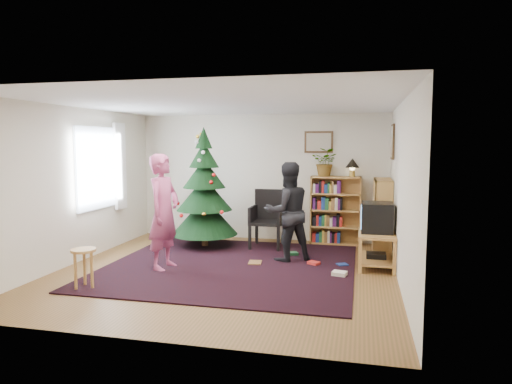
% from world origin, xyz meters
% --- Properties ---
extents(floor, '(5.00, 5.00, 0.00)m').
position_xyz_m(floor, '(0.00, 0.00, 0.00)').
color(floor, brown).
rests_on(floor, ground).
extents(ceiling, '(5.00, 5.00, 0.00)m').
position_xyz_m(ceiling, '(0.00, 0.00, 2.50)').
color(ceiling, white).
rests_on(ceiling, wall_back).
extents(wall_back, '(5.00, 0.02, 2.50)m').
position_xyz_m(wall_back, '(0.00, 2.50, 1.25)').
color(wall_back, silver).
rests_on(wall_back, floor).
extents(wall_front, '(5.00, 0.02, 2.50)m').
position_xyz_m(wall_front, '(0.00, -2.50, 1.25)').
color(wall_front, silver).
rests_on(wall_front, floor).
extents(wall_left, '(0.02, 5.00, 2.50)m').
position_xyz_m(wall_left, '(-2.50, 0.00, 1.25)').
color(wall_left, silver).
rests_on(wall_left, floor).
extents(wall_right, '(0.02, 5.00, 2.50)m').
position_xyz_m(wall_right, '(2.50, 0.00, 1.25)').
color(wall_right, silver).
rests_on(wall_right, floor).
extents(rug, '(3.80, 3.60, 0.02)m').
position_xyz_m(rug, '(0.00, 0.30, 0.01)').
color(rug, black).
rests_on(rug, floor).
extents(window_pane, '(0.04, 1.20, 1.40)m').
position_xyz_m(window_pane, '(-2.47, 0.60, 1.50)').
color(window_pane, silver).
rests_on(window_pane, wall_left).
extents(curtain, '(0.06, 0.35, 1.60)m').
position_xyz_m(curtain, '(-2.43, 1.30, 1.50)').
color(curtain, white).
rests_on(curtain, wall_left).
extents(picture_back, '(0.55, 0.03, 0.42)m').
position_xyz_m(picture_back, '(1.15, 2.48, 1.95)').
color(picture_back, '#4C3319').
rests_on(picture_back, wall_back).
extents(picture_right, '(0.03, 0.50, 0.60)m').
position_xyz_m(picture_right, '(2.48, 1.75, 1.95)').
color(picture_right, '#4C3319').
rests_on(picture_right, wall_right).
extents(christmas_tree, '(1.23, 1.23, 2.22)m').
position_xyz_m(christmas_tree, '(-0.86, 1.54, 0.93)').
color(christmas_tree, '#3F2816').
rests_on(christmas_tree, rug).
extents(bookshelf_back, '(0.95, 0.30, 1.30)m').
position_xyz_m(bookshelf_back, '(1.50, 2.34, 0.66)').
color(bookshelf_back, '#B48240').
rests_on(bookshelf_back, floor).
extents(bookshelf_right, '(0.30, 0.95, 1.30)m').
position_xyz_m(bookshelf_right, '(2.34, 1.83, 0.66)').
color(bookshelf_right, '#B48240').
rests_on(bookshelf_right, floor).
extents(tv_stand, '(0.55, 0.99, 0.55)m').
position_xyz_m(tv_stand, '(2.22, 0.82, 0.33)').
color(tv_stand, '#B48240').
rests_on(tv_stand, floor).
extents(crt_tv, '(0.49, 0.52, 0.46)m').
position_xyz_m(crt_tv, '(2.22, 0.82, 0.78)').
color(crt_tv, black).
rests_on(crt_tv, tv_stand).
extents(armchair, '(0.59, 0.59, 1.07)m').
position_xyz_m(armchair, '(0.30, 1.79, 0.58)').
color(armchair, black).
rests_on(armchair, rug).
extents(stool, '(0.32, 0.32, 0.54)m').
position_xyz_m(stool, '(-1.58, -1.20, 0.42)').
color(stool, '#B48240').
rests_on(stool, floor).
extents(person_standing, '(0.51, 0.70, 1.77)m').
position_xyz_m(person_standing, '(-0.95, -0.05, 0.88)').
color(person_standing, '#B14773').
rests_on(person_standing, rug).
extents(person_by_chair, '(0.99, 0.93, 1.62)m').
position_xyz_m(person_by_chair, '(0.81, 0.87, 0.81)').
color(person_by_chair, black).
rests_on(person_by_chair, rug).
extents(potted_plant, '(0.57, 0.53, 0.53)m').
position_xyz_m(potted_plant, '(1.30, 2.34, 1.57)').
color(potted_plant, gray).
rests_on(potted_plant, bookshelf_back).
extents(table_lamp, '(0.26, 0.26, 0.34)m').
position_xyz_m(table_lamp, '(1.80, 2.34, 1.53)').
color(table_lamp, '#A57F33').
rests_on(table_lamp, bookshelf_back).
extents(floor_clutter, '(1.93, 1.27, 0.08)m').
position_xyz_m(floor_clutter, '(1.32, 0.71, 0.04)').
color(floor_clutter, '#A51E19').
rests_on(floor_clutter, rug).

